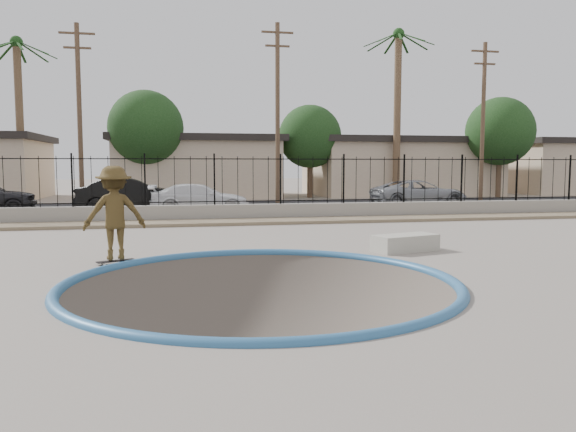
% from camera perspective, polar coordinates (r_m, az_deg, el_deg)
% --- Properties ---
extents(ground, '(120.00, 120.00, 2.20)m').
position_cam_1_polar(ground, '(22.93, -7.71, -2.80)').
color(ground, slate).
rests_on(ground, ground).
extents(bowl_pit, '(6.84, 6.84, 1.80)m').
position_cam_1_polar(bowl_pit, '(9.99, -2.73, -6.88)').
color(bowl_pit, '#4F453C').
rests_on(bowl_pit, ground).
extents(coping_ring, '(7.04, 7.04, 0.20)m').
position_cam_1_polar(coping_ring, '(9.99, -2.73, -6.88)').
color(coping_ring, '#2C6090').
rests_on(coping_ring, ground).
extents(rock_strip, '(42.00, 1.60, 0.11)m').
position_cam_1_polar(rock_strip, '(20.02, -7.21, -0.64)').
color(rock_strip, '#9A8765').
rests_on(rock_strip, ground).
extents(retaining_wall, '(42.00, 0.45, 0.60)m').
position_cam_1_polar(retaining_wall, '(21.09, -7.45, 0.33)').
color(retaining_wall, gray).
rests_on(retaining_wall, ground).
extents(fence, '(40.00, 0.04, 1.80)m').
position_cam_1_polar(fence, '(21.02, -7.49, 3.59)').
color(fence, black).
rests_on(fence, retaining_wall).
extents(street, '(90.00, 8.00, 0.04)m').
position_cam_1_polar(street, '(27.77, -8.44, 0.92)').
color(street, black).
rests_on(street, ground).
extents(house_center, '(10.60, 8.60, 3.90)m').
position_cam_1_polar(house_center, '(37.19, -9.28, 5.01)').
color(house_center, tan).
rests_on(house_center, ground).
extents(house_east, '(12.60, 8.60, 3.90)m').
position_cam_1_polar(house_east, '(40.26, 11.13, 4.99)').
color(house_east, tan).
rests_on(house_east, ground).
extents(house_east_far, '(11.60, 8.60, 3.90)m').
position_cam_1_polar(house_east_far, '(47.44, 26.99, 4.55)').
color(house_east_far, tan).
rests_on(house_east_far, ground).
extents(palm_mid, '(2.30, 2.30, 9.30)m').
position_cam_1_polar(palm_mid, '(35.98, -25.73, 12.08)').
color(palm_mid, brown).
rests_on(palm_mid, ground).
extents(palm_right, '(2.30, 2.30, 10.30)m').
position_cam_1_polar(palm_right, '(35.72, 11.10, 13.59)').
color(palm_right, brown).
rests_on(palm_right, ground).
extents(utility_pole_left, '(1.70, 0.24, 9.00)m').
position_cam_1_polar(utility_pole_left, '(30.11, -20.43, 9.90)').
color(utility_pole_left, '#473323').
rests_on(utility_pole_left, ground).
extents(utility_pole_mid, '(1.70, 0.24, 9.50)m').
position_cam_1_polar(utility_pole_mid, '(30.29, -1.07, 10.68)').
color(utility_pole_mid, '#473323').
rests_on(utility_pole_mid, ground).
extents(utility_pole_right, '(1.70, 0.24, 9.00)m').
position_cam_1_polar(utility_pole_right, '(34.53, 19.19, 9.31)').
color(utility_pole_right, '#473323').
rests_on(utility_pole_right, ground).
extents(street_tree_left, '(4.32, 4.32, 6.36)m').
position_cam_1_polar(street_tree_left, '(33.75, -14.25, 8.66)').
color(street_tree_left, '#473323').
rests_on(street_tree_left, ground).
extents(street_tree_mid, '(3.96, 3.96, 5.83)m').
position_cam_1_polar(street_tree_mid, '(35.72, 2.24, 8.06)').
color(street_tree_mid, '#473323').
rests_on(street_tree_mid, ground).
extents(street_tree_right, '(4.32, 4.32, 6.36)m').
position_cam_1_polar(street_tree_right, '(38.61, 20.74, 8.04)').
color(street_tree_right, '#473323').
rests_on(street_tree_right, ground).
extents(skater, '(1.39, 0.95, 1.97)m').
position_cam_1_polar(skater, '(12.37, -17.20, -0.14)').
color(skater, brown).
rests_on(skater, ground).
extents(skateboard, '(0.81, 0.49, 0.07)m').
position_cam_1_polar(skateboard, '(12.49, -17.09, -4.39)').
color(skateboard, black).
rests_on(skateboard, ground).
extents(concrete_ledge, '(1.73, 1.11, 0.40)m').
position_cam_1_polar(concrete_ledge, '(13.93, 11.81, -2.69)').
color(concrete_ledge, '#A7A394').
rests_on(concrete_ledge, ground).
extents(car_b, '(4.63, 1.93, 1.49)m').
position_cam_1_polar(car_b, '(25.21, -15.74, 2.07)').
color(car_b, black).
rests_on(car_b, street).
extents(car_c, '(4.30, 1.88, 1.23)m').
position_cam_1_polar(car_c, '(24.35, -8.95, 1.79)').
color(car_c, white).
rests_on(car_c, street).
extents(car_d, '(4.76, 2.35, 1.30)m').
position_cam_1_polar(car_d, '(28.28, 13.17, 2.26)').
color(car_d, gray).
rests_on(car_d, street).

